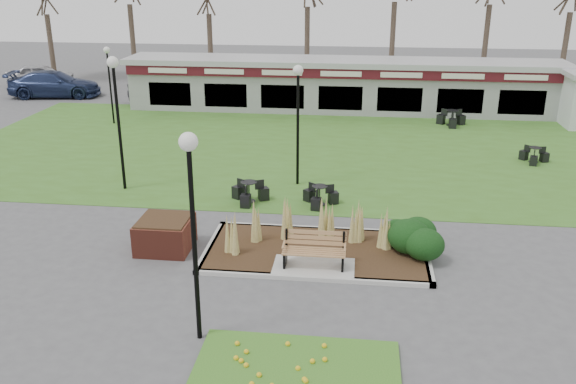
# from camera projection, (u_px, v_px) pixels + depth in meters

# --- Properties ---
(ground) EXTENTS (100.00, 100.00, 0.00)m
(ground) POSITION_uv_depth(u_px,v_px,m) (313.00, 273.00, 16.40)
(ground) COLOR #515154
(ground) RESTS_ON ground
(lawn) EXTENTS (34.00, 16.00, 0.02)m
(lawn) POSITION_uv_depth(u_px,v_px,m) (334.00, 149.00, 27.57)
(lawn) COLOR #3E6A21
(lawn) RESTS_ON ground
(flower_bed) EXTENTS (4.20, 3.00, 0.16)m
(flower_bed) POSITION_uv_depth(u_px,v_px,m) (295.00, 378.00, 12.10)
(flower_bed) COLOR #367020
(flower_bed) RESTS_ON ground
(planting_bed) EXTENTS (6.75, 3.40, 1.27)m
(planting_bed) POSITION_uv_depth(u_px,v_px,m) (362.00, 242.00, 17.39)
(planting_bed) COLOR #382216
(planting_bed) RESTS_ON ground
(park_bench) EXTENTS (1.70, 0.66, 0.93)m
(park_bench) POSITION_uv_depth(u_px,v_px,m) (314.00, 249.00, 16.43)
(park_bench) COLOR #AA7D4C
(park_bench) RESTS_ON ground
(brick_planter) EXTENTS (1.50, 1.50, 0.95)m
(brick_planter) POSITION_uv_depth(u_px,v_px,m) (165.00, 234.00, 17.66)
(brick_planter) COLOR maroon
(brick_planter) RESTS_ON ground
(food_pavilion) EXTENTS (24.60, 3.40, 2.90)m
(food_pavilion) POSITION_uv_depth(u_px,v_px,m) (342.00, 85.00, 34.48)
(food_pavilion) COLOR #9C9C9F
(food_pavilion) RESTS_ON ground
(lamp_post_near_left) EXTENTS (0.39, 0.39, 4.71)m
(lamp_post_near_left) POSITION_uv_depth(u_px,v_px,m) (191.00, 193.00, 12.36)
(lamp_post_near_left) COLOR black
(lamp_post_near_left) RESTS_ON ground
(lamp_post_mid_left) EXTENTS (0.40, 0.40, 4.86)m
(lamp_post_mid_left) POSITION_uv_depth(u_px,v_px,m) (116.00, 94.00, 21.39)
(lamp_post_mid_left) COLOR black
(lamp_post_mid_left) RESTS_ON ground
(lamp_post_mid_right) EXTENTS (0.37, 0.37, 4.49)m
(lamp_post_mid_right) POSITION_uv_depth(u_px,v_px,m) (298.00, 99.00, 21.97)
(lamp_post_mid_right) COLOR black
(lamp_post_mid_right) RESTS_ON ground
(lamp_post_far_left) EXTENTS (0.33, 0.33, 3.97)m
(lamp_post_far_left) POSITION_uv_depth(u_px,v_px,m) (108.00, 68.00, 31.03)
(lamp_post_far_left) COLOR black
(lamp_post_far_left) RESTS_ON ground
(bistro_set_a) EXTENTS (1.27, 1.21, 0.69)m
(bistro_set_a) POSITION_uv_depth(u_px,v_px,m) (319.00, 198.00, 20.99)
(bistro_set_a) COLOR black
(bistro_set_a) RESTS_ON ground
(bistro_set_b) EXTENTS (1.37, 1.22, 0.73)m
(bistro_set_b) POSITION_uv_depth(u_px,v_px,m) (249.00, 195.00, 21.26)
(bistro_set_b) COLOR black
(bistro_set_b) RESTS_ON ground
(bistro_set_c) EXTENTS (1.18, 1.18, 0.65)m
(bistro_set_c) POSITION_uv_depth(u_px,v_px,m) (534.00, 157.00, 25.57)
(bistro_set_c) COLOR black
(bistro_set_c) RESTS_ON ground
(bistro_set_d) EXTENTS (1.50, 1.32, 0.80)m
(bistro_set_d) POSITION_uv_depth(u_px,v_px,m) (451.00, 120.00, 31.49)
(bistro_set_d) COLOR black
(bistro_set_d) RESTS_ON ground
(car_silver) EXTENTS (4.71, 2.91, 1.50)m
(car_silver) POSITION_uv_depth(u_px,v_px,m) (41.00, 75.00, 41.93)
(car_silver) COLOR #B8B9BE
(car_silver) RESTS_ON ground
(car_black) EXTENTS (5.01, 3.51, 1.57)m
(car_black) POSITION_uv_depth(u_px,v_px,m) (168.00, 89.00, 36.85)
(car_black) COLOR black
(car_black) RESTS_ON ground
(car_blue) EXTENTS (5.86, 3.10, 1.62)m
(car_blue) POSITION_uv_depth(u_px,v_px,m) (55.00, 84.00, 38.32)
(car_blue) COLOR navy
(car_blue) RESTS_ON ground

